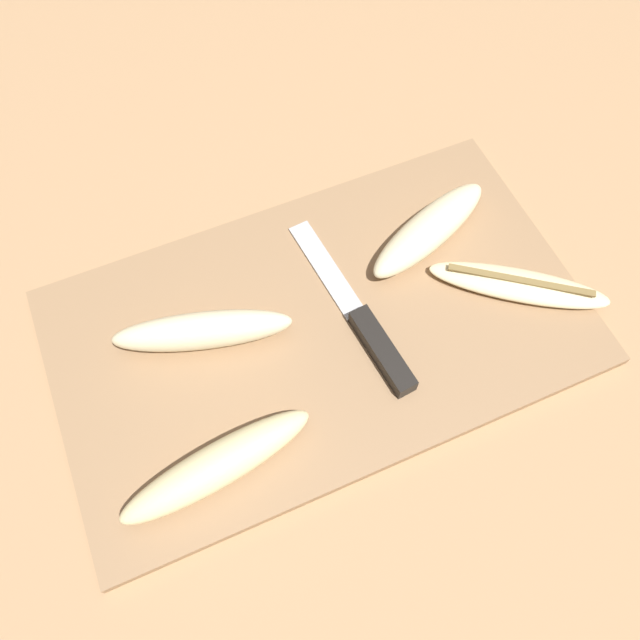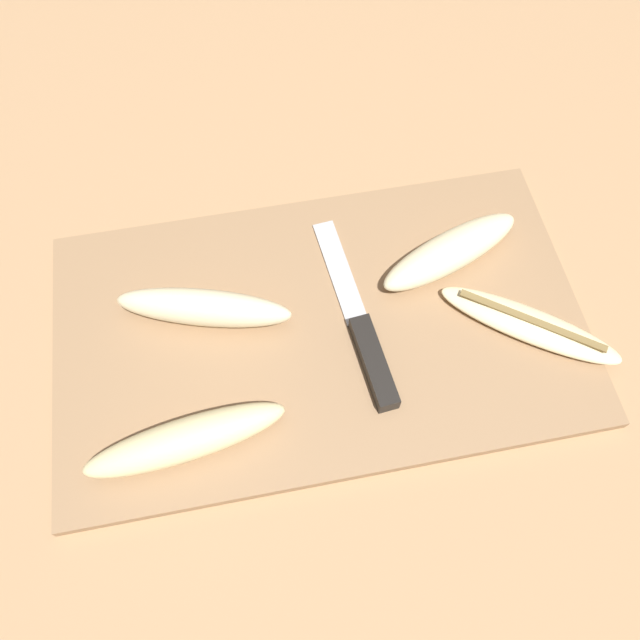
{
  "view_description": "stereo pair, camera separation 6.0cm",
  "coord_description": "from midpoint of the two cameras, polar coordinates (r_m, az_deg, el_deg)",
  "views": [
    {
      "loc": [
        -0.11,
        -0.25,
        0.56
      ],
      "look_at": [
        0.0,
        0.0,
        0.02
      ],
      "focal_mm": 35.0,
      "sensor_mm": 36.0,
      "label": 1
    },
    {
      "loc": [
        -0.05,
        -0.27,
        0.56
      ],
      "look_at": [
        0.0,
        0.0,
        0.02
      ],
      "focal_mm": 35.0,
      "sensor_mm": 36.0,
      "label": 2
    }
  ],
  "objects": [
    {
      "name": "ground_plane",
      "position": [
        0.62,
        2.76,
        -1.19
      ],
      "size": [
        4.0,
        4.0,
        0.0
      ],
      "primitive_type": "plane",
      "color": "tan"
    },
    {
      "name": "cutting_board",
      "position": [
        0.62,
        2.78,
        -0.95
      ],
      "size": [
        0.52,
        0.3,
        0.01
      ],
      "color": "#997551",
      "rests_on": "ground_plane"
    },
    {
      "name": "knife",
      "position": [
        0.6,
        7.14,
        -2.4
      ],
      "size": [
        0.04,
        0.22,
        0.02
      ],
      "rotation": [
        0.0,
        0.0,
        0.09
      ],
      "color": "black",
      "rests_on": "cutting_board"
    },
    {
      "name": "banana_bright_far",
      "position": [
        0.6,
        -7.79,
        0.85
      ],
      "size": [
        0.17,
        0.08,
        0.04
      ],
      "rotation": [
        0.0,
        0.0,
        1.29
      ],
      "color": "beige",
      "rests_on": "cutting_board"
    },
    {
      "name": "banana_soft_right",
      "position": [
        0.56,
        -9.12,
        -11.06
      ],
      "size": [
        0.18,
        0.06,
        0.03
      ],
      "rotation": [
        0.0,
        0.0,
        1.7
      ],
      "color": "beige",
      "rests_on": "cutting_board"
    },
    {
      "name": "banana_pale_long",
      "position": [
        0.65,
        14.45,
        5.85
      ],
      "size": [
        0.17,
        0.1,
        0.03
      ],
      "rotation": [
        0.0,
        0.0,
        5.07
      ],
      "color": "beige",
      "rests_on": "cutting_board"
    },
    {
      "name": "banana_cream_curved",
      "position": [
        0.64,
        21.16,
        -0.66
      ],
      "size": [
        0.17,
        0.14,
        0.02
      ],
      "rotation": [
        0.0,
        0.0,
        0.94
      ],
      "color": "beige",
      "rests_on": "cutting_board"
    }
  ]
}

